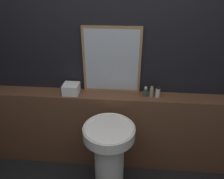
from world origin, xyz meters
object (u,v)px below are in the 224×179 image
(towel_stack, at_px, (71,89))
(shampoo_bottle, at_px, (145,92))
(lotion_bottle, at_px, (158,92))
(conditioner_bottle, at_px, (151,92))
(mirror, at_px, (112,61))
(pedestal_sink, at_px, (109,154))

(towel_stack, bearing_deg, shampoo_bottle, 0.00)
(shampoo_bottle, bearing_deg, lotion_bottle, 0.00)
(conditioner_bottle, bearing_deg, towel_stack, 180.00)
(mirror, relative_size, lotion_bottle, 6.12)
(pedestal_sink, distance_m, shampoo_bottle, 0.72)
(shampoo_bottle, xyz_separation_m, lotion_bottle, (0.12, 0.00, 0.00))
(pedestal_sink, xyz_separation_m, conditioner_bottle, (0.40, 0.42, 0.48))
(pedestal_sink, bearing_deg, towel_stack, 136.29)
(lotion_bottle, bearing_deg, conditioner_bottle, 180.00)
(shampoo_bottle, height_order, lotion_bottle, lotion_bottle)
(pedestal_sink, distance_m, conditioner_bottle, 0.75)
(shampoo_bottle, relative_size, lotion_bottle, 0.94)
(mirror, distance_m, shampoo_bottle, 0.47)
(conditioner_bottle, xyz_separation_m, lotion_bottle, (0.06, 0.00, -0.00))
(mirror, height_order, lotion_bottle, mirror)
(pedestal_sink, distance_m, lotion_bottle, 0.78)
(pedestal_sink, relative_size, towel_stack, 5.01)
(towel_stack, height_order, conditioner_bottle, conditioner_bottle)
(lotion_bottle, bearing_deg, towel_stack, 180.00)
(mirror, relative_size, shampoo_bottle, 6.49)
(pedestal_sink, height_order, lotion_bottle, lotion_bottle)
(pedestal_sink, xyz_separation_m, shampoo_bottle, (0.34, 0.42, 0.48))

